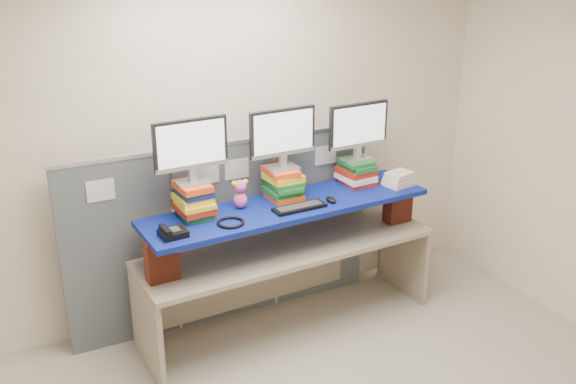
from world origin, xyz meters
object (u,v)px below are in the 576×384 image
monitor_left (191,147)px  monitor_right (358,128)px  keyboard (299,207)px  desk_phone (172,232)px  blue_board (288,207)px  desk (288,262)px  monitor_center (283,135)px

monitor_left → monitor_right: (1.44, 0.07, -0.06)m
monitor_right → keyboard: bearing=-160.6°
monitor_right → desk_phone: 1.77m
blue_board → desk_phone: (-0.97, -0.17, 0.05)m
monitor_right → desk_phone: size_ratio=2.87×
desk_phone → blue_board: bearing=4.8°
desk → monitor_left: size_ratio=4.45×
desk → monitor_center: (0.01, 0.12, 1.01)m
monitor_left → monitor_center: bearing=0.0°
keyboard → monitor_center: bearing=92.5°
desk → monitor_left: bearing=170.6°
monitor_right → keyboard: (-0.68, -0.28, -0.46)m
monitor_center → keyboard: size_ratio=1.30×
keyboard → blue_board: bearing=103.3°
desk → monitor_center: monitor_center is taller
monitor_left → monitor_right: size_ratio=1.00×
monitor_right → keyboard: monitor_right is taller
monitor_right → monitor_center: bearing=180.0°
blue_board → monitor_center: size_ratio=4.19×
blue_board → monitor_center: bearing=80.3°
monitor_center → monitor_left: bearing=-180.0°
blue_board → monitor_left: 0.91m
blue_board → desk_phone: size_ratio=12.02×
blue_board → keyboard: 0.13m
monitor_center → monitor_right: bearing=0.0°
monitor_right → blue_board: bearing=-170.7°
blue_board → keyboard: bearing=-77.3°
desk → blue_board: blue_board is taller
monitor_center → keyboard: (0.02, -0.24, -0.50)m
desk → desk_phone: (-0.97, -0.17, 0.52)m
desk → desk_phone: size_ratio=12.76×
blue_board → desk_phone: desk_phone is taller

